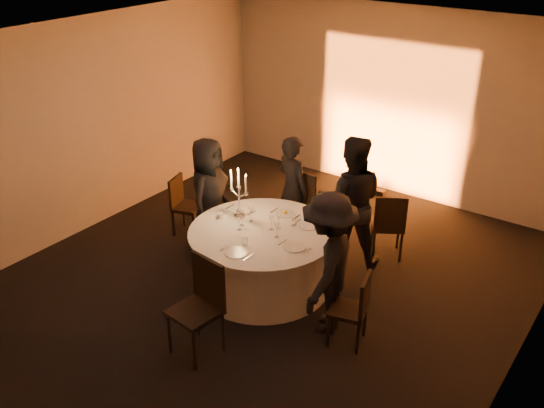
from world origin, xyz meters
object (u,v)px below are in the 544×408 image
Objects in this scene: chair_front at (201,301)px; guest_left at (209,195)px; guest_back_left at (293,189)px; candelabra at (239,200)px; chair_back_left at (307,200)px; chair_back_right at (389,222)px; banquet_table at (263,258)px; chair_right at (355,306)px; chair_left at (183,202)px; guest_back_right at (350,202)px; coffee_cup at (220,216)px; guest_right at (328,264)px.

chair_front is 0.67× the size of guest_left.
guest_back_left is (0.80, 0.84, -0.02)m from guest_left.
guest_back_left is 2.29× the size of candelabra.
chair_front is (0.39, -2.68, 0.00)m from chair_back_left.
candelabra reaches higher than chair_back_right.
chair_right is (1.47, -0.35, 0.10)m from banquet_table.
chair_left is 0.80× the size of chair_front.
chair_back_right is 1.91m from chair_right.
guest_back_right is (0.95, -0.09, 0.11)m from guest_back_left.
banquet_table is at bearing 105.71° from chair_back_left.
coffee_cup is (-1.60, -1.54, 0.26)m from chair_back_right.
guest_back_right is (1.74, 0.74, 0.09)m from guest_left.
chair_back_left reaches higher than banquet_table.
guest_back_right reaches higher than candelabra.
chair_right is (1.66, -1.67, -0.12)m from chair_back_left.
guest_back_left reaches higher than chair_back_left.
guest_left is 2.31m from guest_right.
guest_right reaches higher than chair_back_right.
coffee_cup is (-0.43, -1.37, 0.20)m from chair_back_left.
chair_left is 1.61m from guest_back_left.
chair_back_left is 1.45m from coffee_cup.
guest_left is 0.90× the size of guest_back_right.
chair_back_right is 0.61× the size of guest_back_left.
coffee_cup is (0.52, -0.38, -0.00)m from guest_left.
candelabra is (-1.42, -1.37, 0.47)m from chair_back_right.
banquet_table is 1.89× the size of chair_back_right.
guest_left is at bearing 135.59° from chair_front.
banquet_table is at bearing -120.06° from chair_left.
chair_right is 0.52× the size of guest_right.
guest_back_right is at bearing 87.72° from chair_front.
chair_back_left is at bearing 98.34° from banquet_table.
guest_right is 2.44× the size of candelabra.
chair_front is 0.60× the size of guest_back_right.
guest_right is at bearing -14.20° from banquet_table.
guest_back_right is at bearing 17.36° from chair_back_right.
coffee_cup is at bearing -137.20° from candelabra.
banquet_table is 1.26m from guest_left.
chair_front is at bearing -158.09° from guest_left.
banquet_table is at bearing -117.90° from chair_right.
guest_right is (0.11, -1.77, 0.30)m from chair_back_right.
guest_left is 0.96× the size of guest_right.
candelabra is at bearing 120.87° from chair_front.
coffee_cup is at bearing 13.37° from guest_back_right.
chair_back_left is at bearing -149.83° from chair_right.
chair_back_right is at bearing -84.53° from chair_left.
guest_back_left is 0.94× the size of guest_right.
chair_back_right is at bearing -179.59° from chair_right.
chair_right is 1.63m from chair_front.
chair_front is 1.66m from candelabra.
chair_left is 0.53× the size of guest_left.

